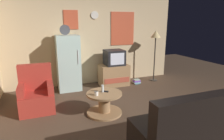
{
  "coord_description": "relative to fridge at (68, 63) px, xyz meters",
  "views": [
    {
      "loc": [
        -1.46,
        -3.11,
        1.83
      ],
      "look_at": [
        0.05,
        0.9,
        0.75
      ],
      "focal_mm": 30.49,
      "sensor_mm": 36.0,
      "label": 1
    }
  ],
  "objects": [
    {
      "name": "coffee_table",
      "position": [
        0.45,
        -1.75,
        -0.53
      ],
      "size": [
        0.72,
        0.72,
        0.45
      ],
      "color": "#9E754C",
      "rests_on": "ground_plane"
    },
    {
      "name": "remote_control",
      "position": [
        0.48,
        -1.71,
        -0.29
      ],
      "size": [
        0.15,
        0.11,
        0.02
      ],
      "primitive_type": "cube",
      "rotation": [
        0.0,
        0.0,
        -0.53
      ],
      "color": "black",
      "rests_on": "coffee_table"
    },
    {
      "name": "book_stack",
      "position": [
        2.0,
        -0.22,
        -0.69
      ],
      "size": [
        0.22,
        0.16,
        0.13
      ],
      "color": "teal",
      "rests_on": "ground_plane"
    },
    {
      "name": "armchair",
      "position": [
        -0.83,
        -1.07,
        -0.42
      ],
      "size": [
        0.68,
        0.68,
        0.96
      ],
      "color": "#A52D23",
      "rests_on": "ground_plane"
    },
    {
      "name": "tv_stand",
      "position": [
        1.3,
        -0.11,
        -0.45
      ],
      "size": [
        0.84,
        0.53,
        0.62
      ],
      "color": "#9E754C",
      "rests_on": "ground_plane"
    },
    {
      "name": "mug_ceramic_tan",
      "position": [
        0.27,
        -1.83,
        -0.26
      ],
      "size": [
        0.08,
        0.08,
        0.09
      ],
      "primitive_type": "cylinder",
      "color": "tan",
      "rests_on": "coffee_table"
    },
    {
      "name": "mug_ceramic_white",
      "position": [
        0.26,
        -1.84,
        -0.26
      ],
      "size": [
        0.08,
        0.08,
        0.09
      ],
      "primitive_type": "cylinder",
      "color": "silver",
      "rests_on": "coffee_table"
    },
    {
      "name": "wall_with_art",
      "position": [
        0.8,
        0.39,
        0.54
      ],
      "size": [
        5.2,
        0.12,
        2.57
      ],
      "color": "#D1B284",
      "rests_on": "ground_plane"
    },
    {
      "name": "standing_lamp",
      "position": [
        2.67,
        -0.12,
        0.6
      ],
      "size": [
        0.32,
        0.32,
        1.59
      ],
      "color": "#332D28",
      "rests_on": "ground_plane"
    },
    {
      "name": "fridge",
      "position": [
        0.0,
        0.0,
        0.0
      ],
      "size": [
        0.6,
        0.62,
        1.77
      ],
      "color": "silver",
      "rests_on": "ground_plane"
    },
    {
      "name": "wine_glass",
      "position": [
        0.43,
        -1.7,
        -0.23
      ],
      "size": [
        0.05,
        0.05,
        0.15
      ],
      "primitive_type": "cylinder",
      "color": "silver",
      "rests_on": "coffee_table"
    },
    {
      "name": "ground_plane",
      "position": [
        0.79,
        -2.06,
        -0.75
      ],
      "size": [
        12.0,
        12.0,
        0.0
      ],
      "primitive_type": "plane",
      "color": "#4C3828"
    },
    {
      "name": "couch",
      "position": [
        1.33,
        -3.24,
        -0.44
      ],
      "size": [
        1.7,
        0.8,
        0.92
      ],
      "color": "black",
      "rests_on": "ground_plane"
    },
    {
      "name": "crt_tv",
      "position": [
        1.3,
        -0.11,
        0.08
      ],
      "size": [
        0.54,
        0.51,
        0.44
      ],
      "color": "black",
      "rests_on": "tv_stand"
    }
  ]
}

